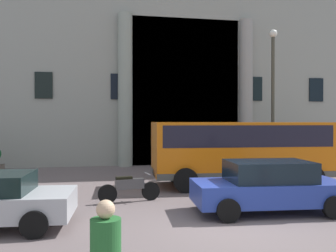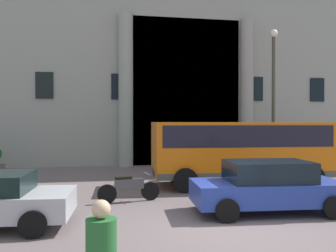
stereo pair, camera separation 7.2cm
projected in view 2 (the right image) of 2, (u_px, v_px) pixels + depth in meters
The scene contains 9 objects.
ground_plane at pixel (230, 229), 9.11m from camera, with size 80.00×64.00×0.12m, color #685A5B.
office_building_facade at pixel (146, 10), 26.18m from camera, with size 36.48×9.67×20.88m.
orange_minibus at pixel (240, 147), 14.92m from camera, with size 7.08×3.02×2.55m.
bus_stop_sign at pixel (325, 144), 17.39m from camera, with size 0.44×0.08×2.45m.
hedge_planter_entrance_left at pixel (204, 157), 19.57m from camera, with size 1.78×0.92×1.47m.
hedge_planter_far_west at pixel (303, 155), 20.80m from camera, with size 1.80×0.96×1.42m.
parked_sedan_second at pixel (268, 186), 10.52m from camera, with size 4.35×2.22×1.46m.
scooter_by_planter at pixel (128, 188), 11.89m from camera, with size 2.02×0.63×0.89m.
lamppost_plaza_centre at pixel (273, 89), 18.85m from camera, with size 0.40×0.40×7.25m.
Camera 2 is at (-3.11, -8.66, 2.59)m, focal length 39.71 mm.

